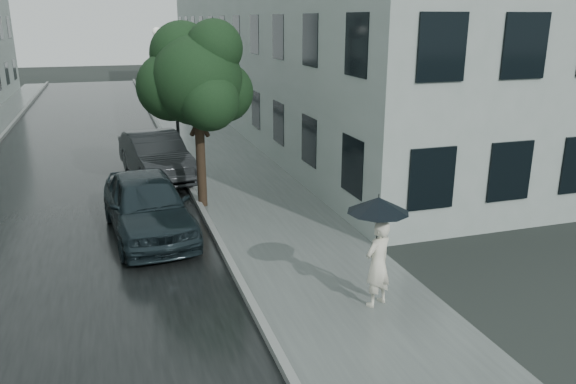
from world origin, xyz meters
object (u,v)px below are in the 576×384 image
object	(u,v)px
street_tree	(196,79)
car_far	(156,156)
lamp_post	(171,87)
pedestrian	(378,263)
car_near	(148,205)

from	to	relation	value
street_tree	car_far	xyz separation A→B (m)	(-1.00, 3.34, -2.86)
car_far	street_tree	bearing A→B (deg)	-82.47
lamp_post	car_far	size ratio (longest dim) A/B	1.05
street_tree	lamp_post	bearing A→B (deg)	91.62
car_far	pedestrian	bearing A→B (deg)	-82.13
street_tree	lamp_post	xyz separation A→B (m)	(-0.15, 5.21, -0.81)
car_near	car_far	bearing A→B (deg)	77.47
pedestrian	lamp_post	world-z (taller)	lamp_post
car_near	lamp_post	bearing A→B (deg)	72.70
street_tree	car_far	distance (m)	4.51
pedestrian	car_far	xyz separation A→B (m)	(-3.15, 10.33, -0.08)
street_tree	pedestrian	bearing A→B (deg)	-72.87
street_tree	car_far	size ratio (longest dim) A/B	1.12
lamp_post	car_near	world-z (taller)	lamp_post
pedestrian	street_tree	size ratio (longest dim) A/B	0.32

